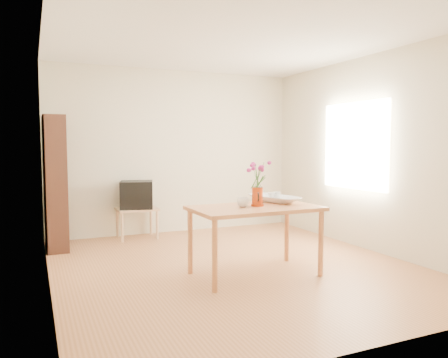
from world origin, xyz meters
name	(u,v)px	position (x,y,z in m)	size (l,w,h in m)	color
room	(237,155)	(0.03, 0.00, 1.30)	(4.50, 4.50, 4.50)	#A16239
table	(255,214)	(0.06, -0.39, 0.67)	(1.39, 0.82, 0.75)	#B56B3E
tv_stand	(137,213)	(-0.70, 1.97, 0.39)	(0.60, 0.45, 0.46)	tan
bookshelf	(55,187)	(-1.85, 1.75, 0.84)	(0.28, 0.70, 1.80)	black
pitcher	(257,197)	(0.10, -0.36, 0.84)	(0.14, 0.21, 0.21)	#BE380B
flowers	(258,173)	(0.10, -0.36, 1.11)	(0.24, 0.24, 0.34)	#E936A5
mug	(243,202)	(-0.07, -0.37, 0.80)	(0.13, 0.13, 0.10)	white
bowl	(274,183)	(0.44, -0.15, 0.97)	(0.46, 0.46, 0.44)	white
teacup_a	(271,187)	(0.40, -0.15, 0.93)	(0.07, 0.07, 0.07)	white
teacup_b	(277,187)	(0.49, -0.13, 0.93)	(0.07, 0.07, 0.07)	white
television	(136,194)	(-0.70, 1.98, 0.67)	(0.56, 0.54, 0.41)	black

